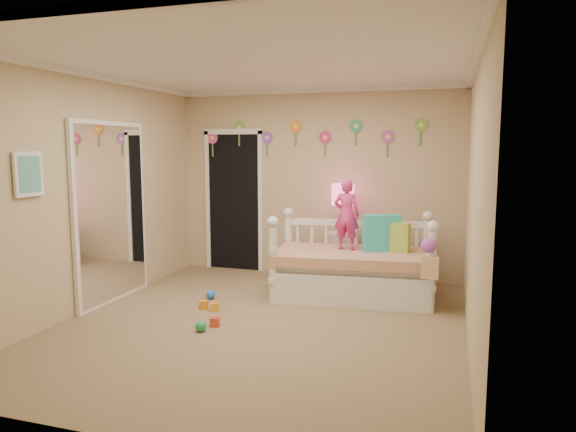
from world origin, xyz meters
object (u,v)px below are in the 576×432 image
(daybed, at_px, (353,256))
(nightstand, at_px, (342,257))
(table_lamp, at_px, (343,201))
(child, at_px, (347,215))

(daybed, xyz_separation_m, nightstand, (-0.28, 0.72, -0.18))
(table_lamp, bearing_deg, child, -74.66)
(child, height_order, nightstand, child)
(nightstand, distance_m, table_lamp, 0.77)
(daybed, bearing_deg, nightstand, 105.01)
(nightstand, bearing_deg, child, -70.45)
(nightstand, xyz_separation_m, table_lamp, (0.00, 0.00, 0.77))
(daybed, distance_m, nightstand, 0.79)
(daybed, xyz_separation_m, table_lamp, (-0.28, 0.72, 0.59))
(nightstand, bearing_deg, table_lamp, 0.00)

